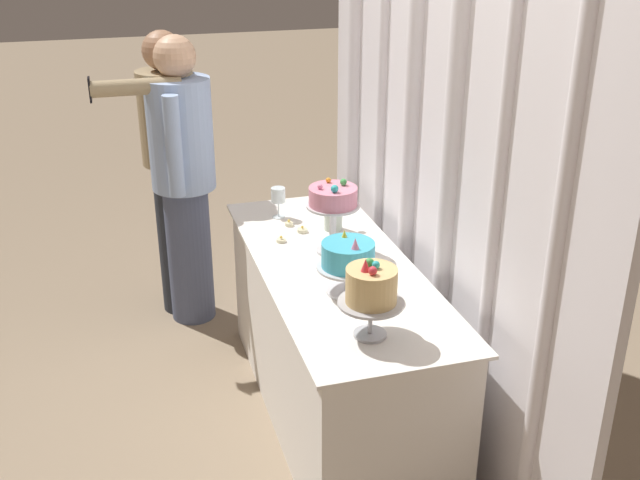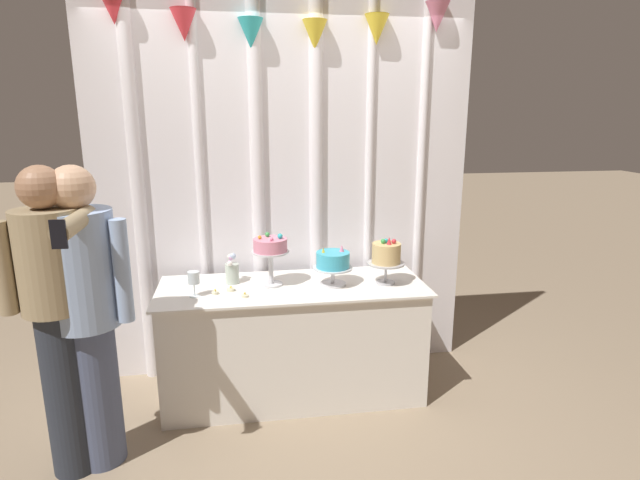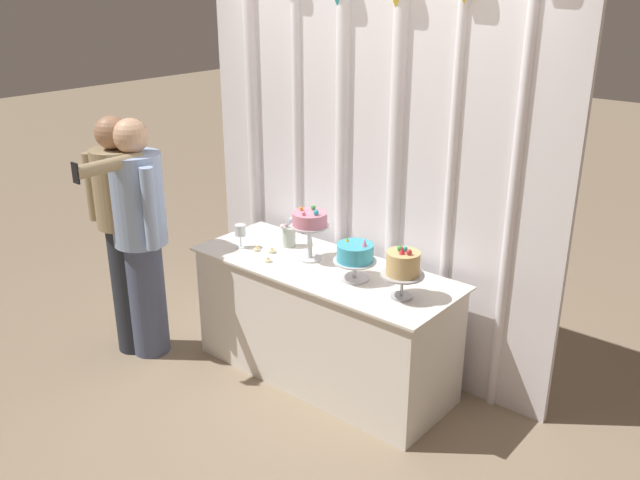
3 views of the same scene
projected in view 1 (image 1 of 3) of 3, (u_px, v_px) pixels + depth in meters
The scene contains 13 objects.
ground_plane at pixel (314, 414), 3.61m from camera, with size 24.00×24.00×0.00m, color gray.
draped_curtain at pixel (432, 98), 3.17m from camera, with size 2.64×0.17×2.83m.
cake_table at pixel (334, 341), 3.48m from camera, with size 1.73×0.67×0.78m.
cake_display_leftmost at pixel (333, 201), 3.35m from camera, with size 0.24×0.24×0.35m.
cake_display_center at pixel (348, 258), 3.02m from camera, with size 0.26×0.26×0.27m.
cake_display_rightmost at pixel (371, 289), 2.69m from camera, with size 0.24×0.24×0.32m.
wine_glass at pixel (278, 196), 3.78m from camera, with size 0.07×0.07×0.16m.
flower_vase at pixel (334, 213), 3.65m from camera, with size 0.09×0.14×0.20m.
tealight_far_left at pixel (289, 224), 3.72m from camera, with size 0.04×0.04×0.03m.
tealight_near_left at pixel (302, 230), 3.65m from camera, with size 0.05×0.05×0.03m.
tealight_near_right at pixel (281, 240), 3.54m from camera, with size 0.05×0.05×0.03m.
guest_man_dark_suit at pixel (184, 173), 4.13m from camera, with size 0.50×0.43×1.63m.
guest_girl_blue_dress at pixel (170, 163), 4.21m from camera, with size 0.45×0.59×1.64m.
Camera 1 is at (2.85, -0.80, 2.22)m, focal length 42.34 mm.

